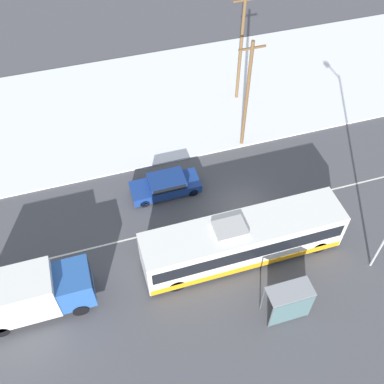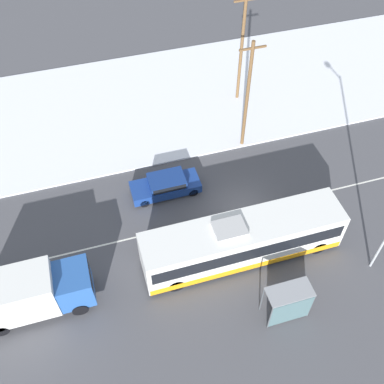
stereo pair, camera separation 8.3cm
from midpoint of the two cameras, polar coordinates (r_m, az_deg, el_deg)
ground_plane at (r=29.79m, az=6.47°, el=-2.44°), size 120.00×120.00×0.00m
snow_lot at (r=38.35m, az=-0.54°, el=12.16°), size 80.00×14.11×0.12m
lane_marking_center at (r=29.79m, az=6.47°, el=-2.44°), size 60.00×0.12×0.00m
city_bus at (r=26.53m, az=6.36°, el=-6.08°), size 11.92×2.57×3.17m
box_truck at (r=25.94m, az=-20.36°, el=-12.11°), size 6.57×2.30×3.07m
sedan_car at (r=30.13m, az=-3.42°, el=0.95°), size 4.65×1.80×1.39m
pedestrian_at_stop at (r=25.70m, az=11.05°, el=-12.08°), size 0.62×0.28×1.73m
bus_shelter at (r=24.75m, az=12.31°, el=-13.52°), size 2.43×1.20×2.40m
utility_pole_roadside at (r=31.25m, az=6.91°, el=12.05°), size 1.80×0.24×8.59m
utility_pole_snowlot at (r=35.72m, az=6.15°, el=17.68°), size 1.80×0.24×8.89m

